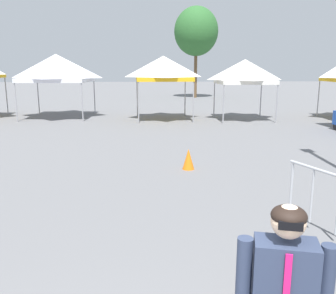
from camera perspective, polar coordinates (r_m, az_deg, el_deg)
The scene contains 6 objects.
canopy_tent_behind_left at distance 20.63m, azimuth -17.12°, elevation 11.78°, with size 3.64×3.64×3.36m.
canopy_tent_center at distance 18.92m, azimuth -0.72°, elevation 12.24°, with size 2.91×2.91×3.24m.
canopy_tent_behind_center at distance 19.34m, azimuth 11.98°, elevation 11.51°, with size 2.80×2.80×3.07m.
tree_behind_tents_right at distance 33.40m, azimuth 4.44°, elevation 17.64°, with size 3.85×3.85×7.89m.
traffic_cone_lot_center at distance 4.44m, azimuth 14.26°, elevation -20.54°, with size 0.32×0.32×0.54m, color orange.
traffic_cone_near_barrier at distance 9.66m, azimuth 3.23°, elevation -1.90°, with size 0.32×0.32×0.56m, color orange.
Camera 1 is at (0.12, -1.08, 2.65)m, focal length 38.79 mm.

